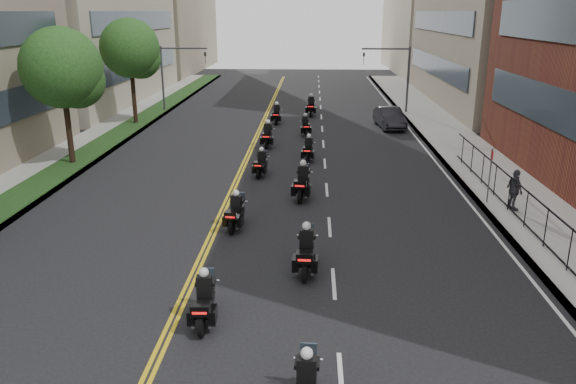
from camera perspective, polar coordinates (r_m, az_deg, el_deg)
name	(u,v)px	position (r m, az deg, el deg)	size (l,w,h in m)	color
sidewalk_right	(479,164)	(33.89, 18.82, 2.71)	(4.00, 90.00, 0.15)	gray
sidewalk_left	(67,159)	(35.57, -21.57, 3.10)	(4.00, 90.00, 0.15)	gray
grass_strip	(80,158)	(35.23, -20.39, 3.26)	(2.00, 90.00, 0.04)	#173212
iron_fence	(557,238)	(21.67, 25.68, -4.21)	(0.05, 28.00, 1.50)	black
street_trees	(15,87)	(28.62, -26.02, 9.56)	(4.40, 38.40, 7.98)	#312015
traffic_signal_right	(397,70)	(49.17, 11.03, 12.10)	(4.09, 0.20, 5.60)	#3F3F44
traffic_signal_left	(173,69)	(50.10, -11.62, 12.17)	(4.09, 0.20, 5.60)	#3F3F44
motorcycle_2	(204,302)	(16.17, -8.48, -11.00)	(0.52, 2.21, 1.63)	black
motorcycle_3	(306,253)	(18.88, 1.85, -6.21)	(0.57, 2.38, 1.76)	black
motorcycle_4	(236,213)	(22.72, -5.33, -2.19)	(0.63, 2.16, 1.59)	black
motorcycle_5	(303,183)	(26.23, 1.49, 0.87)	(0.72, 2.47, 1.83)	black
motorcycle_6	(261,165)	(29.95, -2.73, 2.81)	(0.63, 2.09, 1.55)	black
motorcycle_7	(308,150)	(33.01, 2.09, 4.27)	(0.58, 2.15, 1.58)	black
motorcycle_8	(268,136)	(36.38, -2.08, 5.67)	(0.56, 2.40, 1.77)	black
motorcycle_9	(305,127)	(39.86, 1.78, 6.65)	(0.60, 2.14, 1.58)	black
motorcycle_10	(277,115)	(44.19, -1.18, 7.83)	(0.53, 2.29, 1.69)	black
motorcycle_11	(311,107)	(47.60, 2.35, 8.63)	(0.59, 2.53, 1.87)	black
parked_sedan	(390,118)	(43.19, 10.29, 7.43)	(1.61, 4.61, 1.52)	black
pedestrian_c	(515,190)	(26.06, 22.04, 0.19)	(1.07, 0.44, 1.82)	#3B3A41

